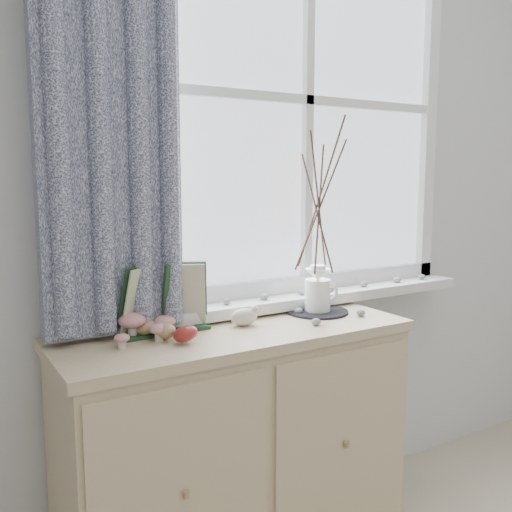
# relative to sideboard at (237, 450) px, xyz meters

# --- Properties ---
(sideboard) EXTENTS (1.20, 0.45, 0.85)m
(sideboard) POSITION_rel_sideboard_xyz_m (0.00, 0.00, 0.00)
(sideboard) COLOR beige
(sideboard) RESTS_ON ground
(botanical_book) EXTENTS (0.35, 0.14, 0.24)m
(botanical_book) POSITION_rel_sideboard_xyz_m (-0.22, 0.06, 0.54)
(botanical_book) COLOR #1B3921
(botanical_book) RESTS_ON sideboard
(toadstool_cluster) EXTENTS (0.22, 0.15, 0.08)m
(toadstool_cluster) POSITION_rel_sideboard_xyz_m (-0.30, 0.05, 0.47)
(toadstool_cluster) COLOR beige
(toadstool_cluster) RESTS_ON sideboard
(wooden_eggs) EXTENTS (0.14, 0.18, 0.08)m
(wooden_eggs) POSITION_rel_sideboard_xyz_m (-0.25, 0.00, 0.45)
(wooden_eggs) COLOR tan
(wooden_eggs) RESTS_ON sideboard
(songbird_figurine) EXTENTS (0.14, 0.08, 0.07)m
(songbird_figurine) POSITION_rel_sideboard_xyz_m (0.05, 0.03, 0.46)
(songbird_figurine) COLOR silver
(songbird_figurine) RESTS_ON sideboard
(crocheted_doily) EXTENTS (0.23, 0.23, 0.01)m
(crocheted_doily) POSITION_rel_sideboard_xyz_m (0.38, 0.05, 0.43)
(crocheted_doily) COLOR black
(crocheted_doily) RESTS_ON sideboard
(twig_pitcher) EXTENTS (0.34, 0.34, 0.73)m
(twig_pitcher) POSITION_rel_sideboard_xyz_m (0.38, 0.05, 0.84)
(twig_pitcher) COLOR white
(twig_pitcher) RESTS_ON crocheted_doily
(sideboard_pebbles) EXTENTS (0.25, 0.19, 0.02)m
(sideboard_pebbles) POSITION_rel_sideboard_xyz_m (0.35, -0.03, 0.44)
(sideboard_pebbles) COLOR gray
(sideboard_pebbles) RESTS_ON sideboard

